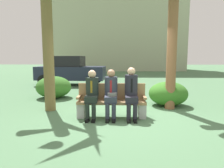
{
  "coord_description": "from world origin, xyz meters",
  "views": [
    {
      "loc": [
        -0.16,
        -5.31,
        1.6
      ],
      "look_at": [
        -0.33,
        0.36,
        0.85
      ],
      "focal_mm": 32.25,
      "sensor_mm": 36.0,
      "label": 1
    }
  ],
  "objects": [
    {
      "name": "ground_plane",
      "position": [
        0.0,
        0.0,
        0.0
      ],
      "size": [
        80.0,
        80.0,
        0.0
      ],
      "primitive_type": "plane",
      "color": "#4A6F4C"
    },
    {
      "name": "park_bench",
      "position": [
        -0.33,
        0.01,
        0.42
      ],
      "size": [
        1.82,
        0.44,
        0.9
      ],
      "color": "#99754C",
      "rests_on": "ground"
    },
    {
      "name": "shrub_mid_lawn",
      "position": [
        -2.72,
        2.52,
        0.43
      ],
      "size": [
        1.38,
        1.26,
        0.86
      ],
      "primitive_type": "ellipsoid",
      "color": "#346924",
      "rests_on": "ground"
    },
    {
      "name": "seated_man_middle",
      "position": [
        -0.34,
        -0.12,
        0.72
      ],
      "size": [
        0.34,
        0.72,
        1.29
      ],
      "color": "#2D3342",
      "rests_on": "ground"
    },
    {
      "name": "palm_tree_tall",
      "position": [
        1.46,
        0.93,
        3.21
      ],
      "size": [
        1.41,
        1.43,
        4.48
      ],
      "color": "brown",
      "rests_on": "ground"
    },
    {
      "name": "building_backdrop",
      "position": [
        0.05,
        21.57,
        6.59
      ],
      "size": [
        16.0,
        7.91,
        13.13
      ],
      "color": "#A8B08F",
      "rests_on": "ground"
    },
    {
      "name": "seated_man_right",
      "position": [
        0.19,
        -0.11,
        0.75
      ],
      "size": [
        0.34,
        0.72,
        1.34
      ],
      "color": "#23232D",
      "rests_on": "ground"
    },
    {
      "name": "shrub_near_bench",
      "position": [
        1.51,
        1.35,
        0.4
      ],
      "size": [
        1.28,
        1.18,
        0.8
      ],
      "primitive_type": "ellipsoid",
      "color": "#346E22",
      "rests_on": "ground"
    },
    {
      "name": "seated_man_left",
      "position": [
        -0.85,
        -0.11,
        0.71
      ],
      "size": [
        0.34,
        0.72,
        1.27
      ],
      "color": "#1E2823",
      "rests_on": "ground"
    },
    {
      "name": "parked_car_near",
      "position": [
        -2.93,
        6.35,
        0.84
      ],
      "size": [
        3.99,
        1.9,
        1.68
      ],
      "color": "#1E2338",
      "rests_on": "ground"
    }
  ]
}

